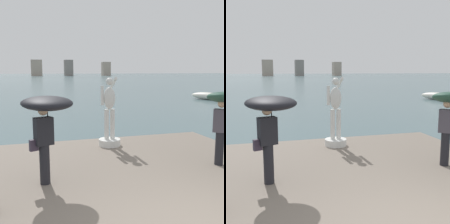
% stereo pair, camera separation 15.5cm
% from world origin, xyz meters
% --- Properties ---
extents(ground_plane, '(400.00, 400.00, 0.00)m').
position_xyz_m(ground_plane, '(0.00, 40.00, 0.00)').
color(ground_plane, '#4C666B').
extents(pier, '(7.59, 9.46, 0.40)m').
position_xyz_m(pier, '(0.00, 1.73, 0.20)').
color(pier, slate).
rests_on(pier, ground).
extents(statue_white_figure, '(0.72, 0.92, 2.27)m').
position_xyz_m(statue_white_figure, '(-0.03, 5.42, 1.22)').
color(statue_white_figure, silver).
rests_on(statue_white_figure, pier).
extents(onlooker_left, '(1.42, 1.43, 1.95)m').
position_xyz_m(onlooker_left, '(-2.19, 2.80, 1.97)').
color(onlooker_left, black).
rests_on(onlooker_left, pier).
extents(boat_near, '(2.19, 3.73, 0.72)m').
position_xyz_m(boat_near, '(14.39, 20.62, 0.36)').
color(boat_near, silver).
rests_on(boat_near, ground).
extents(distant_skyline, '(86.24, 10.94, 11.31)m').
position_xyz_m(distant_skyline, '(-12.01, 148.35, 4.82)').
color(distant_skyline, gray).
rests_on(distant_skyline, ground).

